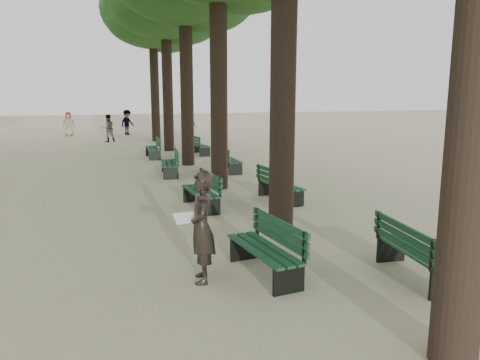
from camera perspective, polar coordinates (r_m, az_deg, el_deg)
name	(u,v)px	position (r m, az deg, el deg)	size (l,w,h in m)	color
ground	(263,303)	(6.86, 2.81, -14.71)	(120.00, 120.00, 0.00)	tan
tree_central_5	(152,10)	(29.42, -10.66, 19.68)	(6.00, 6.00, 9.95)	#33261C
bench_left_0	(264,259)	(7.69, 2.96, -9.63)	(0.79, 1.86, 0.92)	black
bench_left_1	(201,198)	(12.01, -4.82, -2.21)	(0.69, 1.83, 0.92)	black
bench_left_2	(170,168)	(16.90, -8.58, 1.45)	(0.76, 1.85, 0.92)	black
bench_left_3	(153,152)	(21.59, -10.57, 3.37)	(0.62, 1.81, 0.92)	black
bench_right_0	(416,262)	(8.06, 20.68, -9.36)	(0.76, 1.85, 0.92)	black
bench_right_1	(280,191)	(12.84, 4.93, -1.37)	(0.79, 1.86, 0.92)	black
bench_right_2	(229,165)	(17.54, -1.33, 1.90)	(0.60, 1.81, 0.92)	black
bench_right_3	(199,149)	(22.47, -4.97, 3.79)	(0.77, 1.85, 0.92)	black
man_with_map	(202,227)	(7.29, -4.71, -5.79)	(0.66, 0.75, 1.75)	black
pedestrian_a	(108,128)	(29.20, -15.79, 6.09)	(0.80, 0.33, 1.65)	#262628
pedestrian_b	(127,122)	(33.81, -13.57, 6.84)	(1.12, 0.35, 1.74)	#262628
pedestrian_d	(69,124)	(34.07, -20.17, 6.43)	(0.80, 0.33, 1.64)	#262628
pedestrian_c	(191,126)	(30.62, -6.05, 6.53)	(0.91, 0.31, 1.56)	#262628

